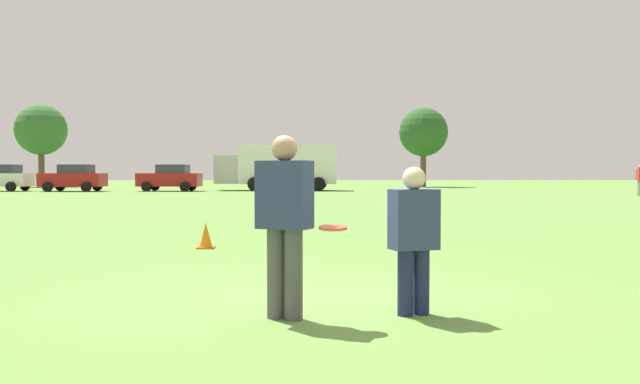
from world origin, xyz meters
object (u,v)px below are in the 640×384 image
(player_thrower, at_px, (285,216))
(parked_car_center, at_px, (170,178))
(box_truck, at_px, (279,166))
(player_defender, at_px, (414,233))
(bystander_sideline_watcher, at_px, (640,178))
(frisbee, at_px, (333,228))
(parked_car_near_left, at_px, (0,178))
(traffic_cone, at_px, (206,236))
(parked_car_mid_left, at_px, (74,178))

(player_thrower, xyz_separation_m, parked_car_center, (-8.41, 39.92, -0.08))
(player_thrower, bearing_deg, box_truck, 91.37)
(player_defender, xyz_separation_m, bystander_sideline_watcher, (18.16, 30.40, 0.15))
(frisbee, xyz_separation_m, box_truck, (-1.44, 41.51, 0.84))
(parked_car_near_left, relative_size, box_truck, 0.50)
(box_truck, bearing_deg, parked_car_center, -169.67)
(box_truck, bearing_deg, traffic_cone, -90.92)
(player_thrower, xyz_separation_m, player_defender, (1.28, 0.13, -0.18))
(parked_car_center, distance_m, bystander_sideline_watcher, 29.40)
(player_thrower, relative_size, parked_car_near_left, 0.41)
(parked_car_mid_left, height_order, bystander_sideline_watcher, parked_car_mid_left)
(parked_car_center, relative_size, box_truck, 0.50)
(parked_car_center, bearing_deg, frisbee, -77.55)
(player_defender, height_order, parked_car_near_left, parked_car_near_left)
(player_thrower, relative_size, box_truck, 0.21)
(parked_car_near_left, bearing_deg, player_defender, -62.06)
(traffic_cone, xyz_separation_m, parked_car_near_left, (-18.52, 34.41, 0.69))
(player_defender, bearing_deg, parked_car_center, 103.69)
(player_thrower, bearing_deg, player_defender, 5.59)
(player_thrower, height_order, parked_car_near_left, parked_car_near_left)
(player_defender, relative_size, parked_car_mid_left, 0.34)
(player_thrower, distance_m, player_defender, 1.30)
(parked_car_mid_left, height_order, parked_car_center, same)
(frisbee, distance_m, parked_car_center, 41.13)
(frisbee, height_order, traffic_cone, frisbee)
(player_defender, relative_size, traffic_cone, 3.09)
(player_defender, height_order, parked_car_mid_left, parked_car_mid_left)
(player_thrower, xyz_separation_m, parked_car_near_left, (-20.07, 40.40, -0.08))
(player_thrower, height_order, frisbee, player_thrower)
(parked_car_near_left, xyz_separation_m, bystander_sideline_watcher, (39.52, -9.88, 0.05))
(parked_car_near_left, height_order, parked_car_mid_left, same)
(player_thrower, bearing_deg, frisbee, -27.54)
(frisbee, relative_size, parked_car_center, 0.06)
(player_defender, distance_m, parked_car_mid_left, 42.70)
(traffic_cone, distance_m, parked_car_center, 34.62)
(player_defender, xyz_separation_m, box_truck, (-2.27, 41.15, 0.93))
(player_thrower, relative_size, bystander_sideline_watcher, 1.04)
(box_truck, height_order, bystander_sideline_watcher, box_truck)
(parked_car_mid_left, relative_size, box_truck, 0.50)
(parked_car_near_left, bearing_deg, box_truck, 2.61)
(player_defender, bearing_deg, parked_car_near_left, 117.94)
(traffic_cone, distance_m, bystander_sideline_watcher, 32.30)
(player_defender, xyz_separation_m, parked_car_near_left, (-21.36, 40.28, 0.10))
(parked_car_near_left, height_order, parked_car_center, same)
(player_defender, height_order, traffic_cone, player_defender)
(traffic_cone, height_order, bystander_sideline_watcher, bystander_sideline_watcher)
(player_defender, relative_size, bystander_sideline_watcher, 0.86)
(player_thrower, relative_size, parked_car_center, 0.41)
(frisbee, distance_m, parked_car_near_left, 45.53)
(frisbee, height_order, box_truck, box_truck)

